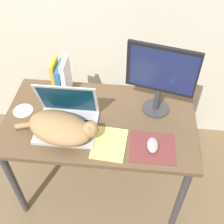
# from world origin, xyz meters

# --- Properties ---
(ground_plane) EXTENTS (12.00, 12.00, 0.00)m
(ground_plane) POSITION_xyz_m (0.00, 0.00, 0.00)
(ground_plane) COLOR brown
(desk) EXTENTS (1.13, 0.65, 0.71)m
(desk) POSITION_xyz_m (0.00, 0.32, 0.62)
(desk) COLOR brown
(desk) RESTS_ON ground_plane
(laptop) EXTENTS (0.34, 0.27, 0.27)m
(laptop) POSITION_xyz_m (-0.18, 0.26, 0.76)
(laptop) COLOR #B7B7BC
(laptop) RESTS_ON desk
(cat) EXTENTS (0.49, 0.32, 0.14)m
(cat) POSITION_xyz_m (-0.19, 0.18, 0.77)
(cat) COLOR #99754C
(cat) RESTS_ON desk
(external_monitor) EXTENTS (0.38, 0.16, 0.44)m
(external_monitor) POSITION_xyz_m (0.33, 0.44, 0.96)
(external_monitor) COLOR #333338
(external_monitor) RESTS_ON desk
(mousepad) EXTENTS (0.24, 0.21, 0.00)m
(mousepad) POSITION_xyz_m (0.31, 0.14, 0.71)
(mousepad) COLOR brown
(mousepad) RESTS_ON desk
(computer_mouse) EXTENTS (0.06, 0.10, 0.03)m
(computer_mouse) POSITION_xyz_m (0.31, 0.15, 0.73)
(computer_mouse) COLOR #99999E
(computer_mouse) RESTS_ON mousepad
(book_row) EXTENTS (0.09, 0.16, 0.24)m
(book_row) POSITION_xyz_m (-0.26, 0.54, 0.82)
(book_row) COLOR gold
(book_row) RESTS_ON desk
(notepad) EXTENTS (0.19, 0.24, 0.01)m
(notepad) POSITION_xyz_m (0.08, 0.14, 0.71)
(notepad) COLOR #E5DB6B
(notepad) RESTS_ON desk
(cd_disc) EXTENTS (0.12, 0.12, 0.00)m
(cd_disc) POSITION_xyz_m (-0.47, 0.34, 0.71)
(cd_disc) COLOR silver
(cd_disc) RESTS_ON desk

